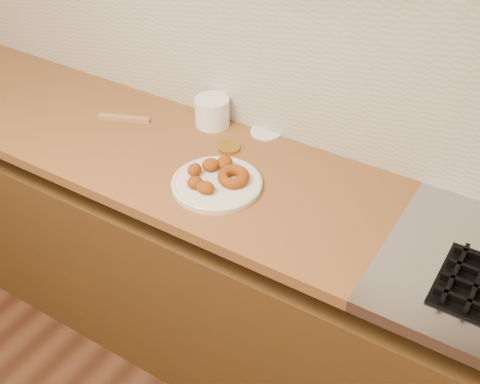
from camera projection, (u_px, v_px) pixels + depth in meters
name	position (u px, v px, depth m)	size (l,w,h in m)	color
wall_back	(296.00, 14.00, 1.89)	(4.00, 0.02, 2.70)	#B3A88B
base_cabinet	(244.00, 287.00, 2.28)	(3.60, 0.60, 0.77)	#4D3211
butcher_block	(96.00, 128.00, 2.25)	(2.30, 0.62, 0.04)	brown
backsplash	(292.00, 60.00, 1.98)	(3.60, 0.02, 0.60)	#B9B6A6
donut_plate	(217.00, 184.00, 1.93)	(0.29, 0.29, 0.02)	silver
ring_donut	(233.00, 177.00, 1.91)	(0.10, 0.10, 0.04)	#8F4C15
fried_dough_chunks	(207.00, 172.00, 1.93)	(0.14, 0.21, 0.04)	#8F4C15
plastic_tub	(212.00, 112.00, 2.20)	(0.13, 0.13, 0.11)	white
tub_lid	(266.00, 132.00, 2.18)	(0.11, 0.11, 0.01)	white
brass_jar_lid	(229.00, 148.00, 2.09)	(0.08, 0.08, 0.01)	#B88D29
wooden_utensil	(124.00, 118.00, 2.25)	(0.20, 0.02, 0.02)	#A0744C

